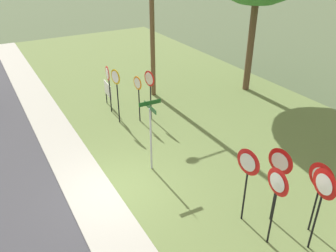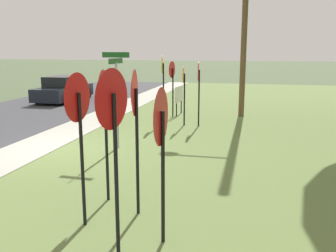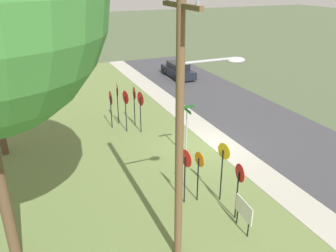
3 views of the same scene
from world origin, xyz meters
name	(u,v)px [view 2 (image 2 of 3)]	position (x,y,z in m)	size (l,w,h in m)	color
ground_plane	(58,150)	(0.00, 0.00, 0.00)	(160.00, 160.00, 0.00)	#4C5B3D
sidewalk_strip	(34,147)	(0.00, -0.80, 0.03)	(44.00, 1.60, 0.06)	#ADAA9E
grass_median	(271,163)	(0.00, 6.00, 0.02)	(44.00, 12.00, 0.04)	olive
stop_sign_near_left	(172,77)	(-5.80, 2.14, 1.73)	(0.69, 0.13, 2.34)	black
stop_sign_near_right	(184,83)	(-4.18, 2.93, 1.62)	(0.62, 0.12, 2.22)	black
stop_sign_far_left	(198,80)	(-4.10, 3.49, 1.78)	(0.72, 0.14, 2.40)	black
stop_sign_far_center	(163,75)	(-4.52, 2.04, 1.91)	(0.67, 0.15, 2.59)	black
yield_sign_near_left	(78,113)	(4.31, 2.82, 1.92)	(0.78, 0.12, 2.51)	black
yield_sign_near_right	(135,107)	(3.69, 3.55, 1.94)	(0.78, 0.16, 2.53)	black
yield_sign_far_left	(103,104)	(3.22, 2.80, 1.91)	(0.80, 0.14, 2.50)	black
yield_sign_far_right	(112,117)	(5.02, 3.66, 2.01)	(0.81, 0.18, 2.62)	black
yield_sign_center	(160,129)	(4.57, 4.21, 1.78)	(0.84, 0.10, 2.34)	black
street_name_post	(117,92)	(-0.49, 1.66, 1.70)	(0.96, 0.82, 2.76)	#9EA0A8
notice_board	(179,96)	(-6.46, 2.30, 0.87)	(1.10, 0.11, 1.25)	black
parked_hatchback_near	(63,90)	(-9.54, -4.88, 0.64)	(4.19, 1.91, 1.39)	black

